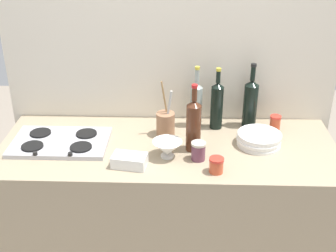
{
  "coord_description": "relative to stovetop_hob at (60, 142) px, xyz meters",
  "views": [
    {
      "loc": [
        0.07,
        -2.09,
        2.09
      ],
      "look_at": [
        0.0,
        0.0,
        1.02
      ],
      "focal_mm": 48.42,
      "sensor_mm": 36.0,
      "label": 1
    }
  ],
  "objects": [
    {
      "name": "butter_dish",
      "position": [
        0.39,
        -0.2,
        0.02
      ],
      "size": [
        0.18,
        0.13,
        0.06
      ],
      "primitive_type": "cube",
      "rotation": [
        0.0,
        0.0,
        -0.16
      ],
      "color": "white",
      "rests_on": "counter_block"
    },
    {
      "name": "counter_block",
      "position": [
        0.58,
        0.0,
        -0.46
      ],
      "size": [
        1.8,
        0.7,
        0.9
      ],
      "primitive_type": "cube",
      "color": "tan",
      "rests_on": "ground"
    },
    {
      "name": "condiment_jar_rear",
      "position": [
        0.82,
        -0.24,
        0.03
      ],
      "size": [
        0.07,
        0.07,
        0.08
      ],
      "color": "#C64C2D",
      "rests_on": "counter_block"
    },
    {
      "name": "plate_stack",
      "position": [
        1.06,
        0.04,
        0.02
      ],
      "size": [
        0.24,
        0.24,
        0.07
      ],
      "color": "white",
      "rests_on": "counter_block"
    },
    {
      "name": "mixing_bowl",
      "position": [
        0.57,
        -0.1,
        0.03
      ],
      "size": [
        0.15,
        0.15,
        0.09
      ],
      "color": "white",
      "rests_on": "counter_block"
    },
    {
      "name": "utensil_crock",
      "position": [
        0.56,
        0.13,
        0.06
      ],
      "size": [
        0.1,
        0.1,
        0.32
      ],
      "color": "#996B4C",
      "rests_on": "counter_block"
    },
    {
      "name": "condiment_jar_spare",
      "position": [
        0.73,
        -0.13,
        0.03
      ],
      "size": [
        0.07,
        0.07,
        0.1
      ],
      "color": "#66384C",
      "rests_on": "counter_block"
    },
    {
      "name": "wine_bottle_mid_left",
      "position": [
        0.71,
        -0.03,
        0.13
      ],
      "size": [
        0.08,
        0.08,
        0.37
      ],
      "color": "#472314",
      "rests_on": "counter_block"
    },
    {
      "name": "backsplash_panel",
      "position": [
        0.58,
        0.38,
        0.19
      ],
      "size": [
        1.9,
        0.06,
        2.2
      ],
      "primitive_type": "cube",
      "color": "beige",
      "rests_on": "ground"
    },
    {
      "name": "wine_bottle_rightmost",
      "position": [
        1.03,
        0.26,
        0.13
      ],
      "size": [
        0.08,
        0.08,
        0.38
      ],
      "color": "black",
      "rests_on": "counter_block"
    },
    {
      "name": "stovetop_hob",
      "position": [
        0.0,
        0.0,
        0.0
      ],
      "size": [
        0.51,
        0.33,
        0.04
      ],
      "color": "#B2B2B7",
      "rests_on": "counter_block"
    },
    {
      "name": "wine_bottle_mid_right",
      "position": [
        0.73,
        0.25,
        0.12
      ],
      "size": [
        0.07,
        0.07,
        0.36
      ],
      "color": "gray",
      "rests_on": "counter_block"
    },
    {
      "name": "condiment_jar_front",
      "position": [
        1.17,
        0.19,
        0.04
      ],
      "size": [
        0.06,
        0.06,
        0.1
      ],
      "color": "#C64C2D",
      "rests_on": "counter_block"
    },
    {
      "name": "wine_bottle_leftmost",
      "position": [
        0.84,
        0.23,
        0.13
      ],
      "size": [
        0.07,
        0.07,
        0.36
      ],
      "color": "black",
      "rests_on": "counter_block"
    }
  ]
}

